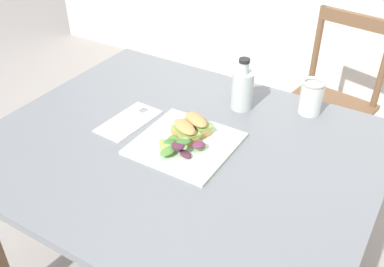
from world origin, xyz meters
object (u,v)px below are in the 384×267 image
Objects in this scene: dining_table at (180,172)px; sandwich_half_back at (197,124)px; mason_jar_iced_tea at (311,98)px; sandwich_half_front at (185,131)px; chair_wooden_far at (328,105)px; bottle_cold_brew at (242,91)px; plate_lunch at (185,144)px; fork_on_napkin at (132,118)px.

sandwich_half_back is at bearing 78.36° from dining_table.
sandwich_half_front is at bearing -126.92° from mason_jar_iced_tea.
chair_wooden_far is 0.79m from bottle_cold_brew.
sandwich_half_back is 0.91× the size of mason_jar_iced_tea.
plate_lunch is at bearing -87.70° from sandwich_half_back.
plate_lunch is (-0.21, -0.98, 0.30)m from chair_wooden_far.
mason_jar_iced_tea is at bearing 53.08° from sandwich_half_front.
bottle_cold_brew is at bearing 76.68° from sandwich_half_back.
dining_table is at bearing -102.88° from bottle_cold_brew.
bottle_cold_brew reaches higher than sandwich_half_back.
plate_lunch is 2.65× the size of sandwich_half_front.
mason_jar_iced_tea is at bearing 35.74° from fork_on_napkin.
sandwich_half_front is at bearing -103.16° from chair_wooden_far.
chair_wooden_far is at bearing 95.45° from mason_jar_iced_tea.
bottle_cold_brew reaches higher than dining_table.
plate_lunch is 2.41× the size of mason_jar_iced_tea.
plate_lunch is 2.65× the size of sandwich_half_back.
sandwich_half_front is at bearing 75.23° from dining_table.
chair_wooden_far is at bearing 77.78° from plate_lunch.
plate_lunch is at bearing -124.36° from mason_jar_iced_tea.
sandwich_half_back reaches higher than plate_lunch.
mason_jar_iced_tea reaches higher than fork_on_napkin.
chair_wooden_far is 7.73× the size of sandwich_half_front.
bottle_cold_brew is (0.29, 0.27, 0.06)m from fork_on_napkin.
sandwich_half_back is 0.24m from fork_on_napkin.
sandwich_half_back reaches higher than dining_table.
dining_table is 1.40× the size of chair_wooden_far.
sandwich_half_back is at bearing -103.32° from bottle_cold_brew.
mason_jar_iced_tea is (0.27, 0.32, 0.02)m from sandwich_half_back.
plate_lunch is 0.48m from mason_jar_iced_tea.
chair_wooden_far reaches higher than fork_on_napkin.
mason_jar_iced_tea is at bearing 54.25° from dining_table.
dining_table is 9.83× the size of mason_jar_iced_tea.
sandwich_half_back reaches higher than fork_on_napkin.
sandwich_half_back is (0.01, 0.05, 0.00)m from sandwich_half_front.
plate_lunch is at bearing -102.22° from chair_wooden_far.
plate_lunch is at bearing -7.24° from fork_on_napkin.
sandwich_half_front is 0.23m from fork_on_napkin.
dining_table is 0.12m from plate_lunch.
sandwich_half_front reaches higher than dining_table.
chair_wooden_far reaches higher than sandwich_half_front.
bottle_cold_brew is at bearing 43.07° from fork_on_napkin.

